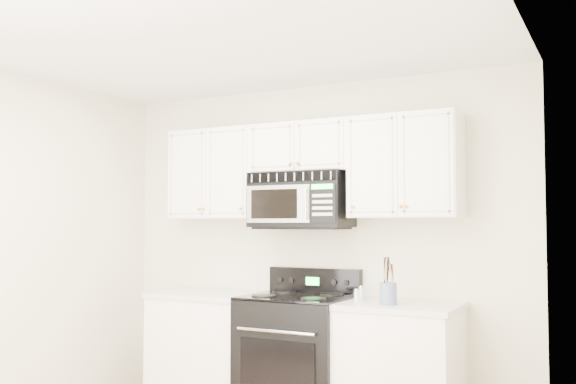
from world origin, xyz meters
The scene contains 9 objects.
room centered at (0.00, 0.00, 1.30)m, with size 3.51×3.51×2.61m.
base_cabinet_left centered at (-0.80, 1.44, 0.43)m, with size 0.86×0.65×0.92m.
base_cabinet_right centered at (0.80, 1.44, 0.43)m, with size 0.86×0.65×0.92m.
range centered at (0.03, 1.42, 0.48)m, with size 0.78×0.71×1.13m.
upper_cabinets centered at (0.00, 1.58, 1.93)m, with size 2.44×0.37×0.75m.
microwave centered at (-0.01, 1.55, 1.66)m, with size 0.78×0.44×0.43m.
utensil_crock centered at (0.77, 1.33, 1.00)m, with size 0.12×0.12×0.32m.
shaker_salt centered at (0.51, 1.48, 0.97)m, with size 0.04×0.04×0.11m.
shaker_pepper centered at (0.53, 1.35, 0.97)m, with size 0.04×0.04×0.10m.
Camera 1 is at (2.22, -2.94, 1.47)m, focal length 40.00 mm.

